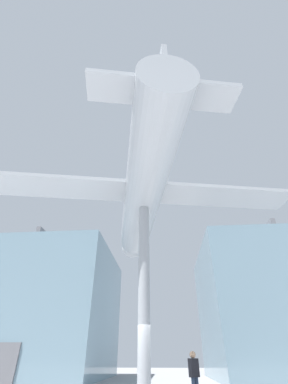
# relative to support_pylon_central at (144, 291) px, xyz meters

# --- Properties ---
(glass_pavilion_left) EXTENTS (10.34, 12.01, 10.63)m
(glass_pavilion_left) POSITION_rel_support_pylon_central_xyz_m (-9.41, 13.93, 1.36)
(glass_pavilion_left) COLOR #7593A3
(glass_pavilion_left) RESTS_ON ground_plane
(glass_pavilion_right) EXTENTS (10.34, 12.01, 10.63)m
(glass_pavilion_right) POSITION_rel_support_pylon_central_xyz_m (9.41, 13.93, 1.36)
(glass_pavilion_right) COLOR #7593A3
(glass_pavilion_right) RESTS_ON ground_plane
(support_pylon_central) EXTENTS (0.46, 0.46, 7.33)m
(support_pylon_central) POSITION_rel_support_pylon_central_xyz_m (0.00, 0.00, 0.00)
(support_pylon_central) COLOR #999EA3
(support_pylon_central) RESTS_ON ground_plane
(suspended_airplane) EXTENTS (14.62, 14.09, 2.82)m
(suspended_airplane) POSITION_rel_support_pylon_central_xyz_m (-0.06, 0.29, 4.59)
(suspended_airplane) COLOR #B2B7BC
(suspended_airplane) RESTS_ON support_pylon_central
(visitor_person) EXTENTS (0.45, 0.41, 1.73)m
(visitor_person) POSITION_rel_support_pylon_central_xyz_m (1.85, 2.42, -2.66)
(visitor_person) COLOR #2D3D56
(visitor_person) RESTS_ON ground_plane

